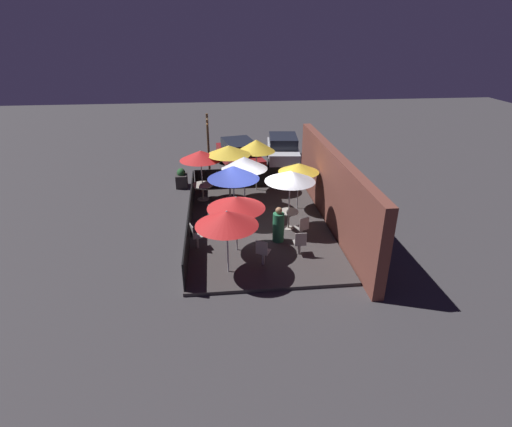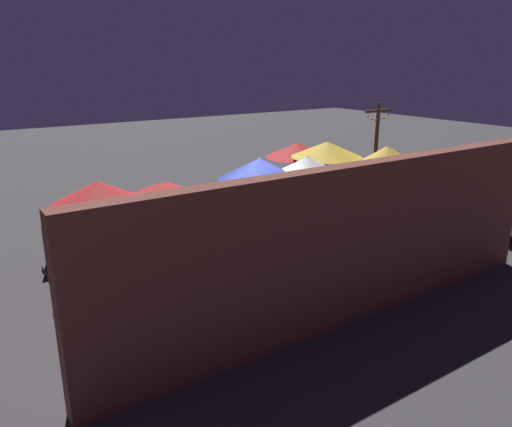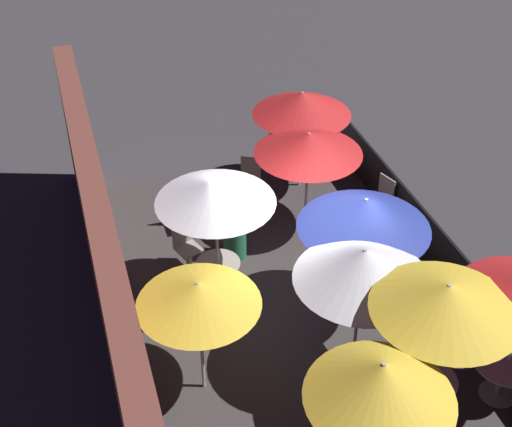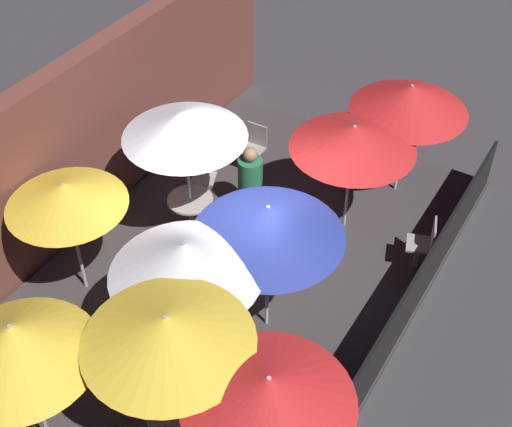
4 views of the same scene
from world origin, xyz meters
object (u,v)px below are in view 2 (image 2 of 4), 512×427
object	(u,v)px
patio_chair_1	(153,227)
patio_umbrella_2	(297,150)
patio_chair_0	(186,287)
planter_box	(323,192)
patio_umbrella_5	(365,195)
dining_table_1	(324,209)
patio_umbrella_6	(164,191)
patio_chair_3	(246,279)
patio_umbrella_4	(98,192)
patio_umbrella_8	(259,169)
patron_0	(220,259)
light_post	(376,151)
parked_car_0	(448,188)
dining_table_0	(273,259)
dining_table_2	(296,200)
patio_chair_2	(133,267)
patio_umbrella_0	(274,186)
patio_umbrella_1	(327,150)
patio_umbrella_3	(308,167)
patio_umbrella_7	(387,156)

from	to	relation	value
patio_chair_1	patio_umbrella_2	bearing A→B (deg)	68.88
patio_chair_0	planter_box	size ratio (longest dim) A/B	0.93
patio_umbrella_5	dining_table_1	distance (m)	3.44
patio_umbrella_6	patio_chair_3	xyz separation A→B (m)	(-0.56, 2.45, -1.34)
patio_umbrella_4	patio_umbrella_6	xyz separation A→B (m)	(-1.35, 0.36, -0.08)
patio_umbrella_8	patron_0	xyz separation A→B (m)	(2.01, 1.50, -1.43)
patio_umbrella_4	light_post	xyz separation A→B (m)	(-9.06, -0.60, -0.08)
patio_umbrella_2	patio_umbrella_8	size ratio (longest dim) A/B	1.01
patron_0	parked_car_0	bearing A→B (deg)	49.22
patio_chair_0	light_post	xyz separation A→B (m)	(-8.27, -3.09, 1.34)
dining_table_0	dining_table_2	world-z (taller)	dining_table_0
dining_table_0	planter_box	size ratio (longest dim) A/B	0.77
patio_chair_2	patio_umbrella_0	bearing A→B (deg)	-0.00
patio_umbrella_0	patio_chair_1	distance (m)	4.11
patron_0	planter_box	size ratio (longest dim) A/B	1.40
patio_umbrella_5	planter_box	distance (m)	6.43
patio_umbrella_0	patio_umbrella_1	distance (m)	3.93
patio_umbrella_3	light_post	distance (m)	4.35
patio_umbrella_8	patio_umbrella_1	bearing A→B (deg)	-178.11
patio_umbrella_2	dining_table_2	world-z (taller)	patio_umbrella_2
patio_umbrella_6	dining_table_2	bearing A→B (deg)	-165.07
patio_umbrella_6	patio_chair_2	distance (m)	1.88
patio_umbrella_3	patio_umbrella_7	distance (m)	2.19
dining_table_1	light_post	xyz separation A→B (m)	(-2.93, -0.94, 1.23)
patron_0	patio_umbrella_2	bearing A→B (deg)	77.37
patio_umbrella_8	patio_umbrella_6	bearing A→B (deg)	-1.06
dining_table_0	parked_car_0	xyz separation A→B (m)	(-7.79, -1.39, 0.16)
patio_umbrella_3	dining_table_1	bearing A→B (deg)	-152.42
patio_chair_3	patio_chair_2	bearing A→B (deg)	113.92
patio_umbrella_5	patio_umbrella_8	xyz separation A→B (m)	(0.81, -2.78, 0.17)
patio_umbrella_0	light_post	bearing A→B (deg)	-153.78
patron_0	light_post	xyz separation A→B (m)	(-7.19, -2.51, 1.23)
patio_chair_3	planter_box	bearing A→B (deg)	16.70
patio_umbrella_5	planter_box	size ratio (longest dim) A/B	2.12
patio_umbrella_5	patio_umbrella_7	distance (m)	2.84
patio_chair_1	patron_0	world-z (taller)	patron_0
dining_table_1	dining_table_2	world-z (taller)	dining_table_1
patio_umbrella_0	light_post	distance (m)	6.95
patio_umbrella_4	patio_umbrella_7	world-z (taller)	patio_umbrella_7
patron_0	patio_umbrella_7	bearing A→B (deg)	46.70
patio_umbrella_2	patio_umbrella_5	distance (m)	4.34
patio_chair_0	patio_chair_3	bearing A→B (deg)	-16.76
patio_umbrella_4	patio_umbrella_7	distance (m)	7.24
patio_chair_3	patio_chair_0	bearing A→B (deg)	143.01
dining_table_1	patio_chair_2	xyz separation A→B (m)	(5.88, 0.81, -0.07)
patio_chair_2	light_post	bearing A→B (deg)	38.36
patio_umbrella_6	dining_table_0	distance (m)	2.86
dining_table_1	patio_chair_2	world-z (taller)	patio_chair_2
patio_umbrella_5	dining_table_0	bearing A→B (deg)	-21.28
patio_umbrella_2	dining_table_0	distance (m)	4.95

